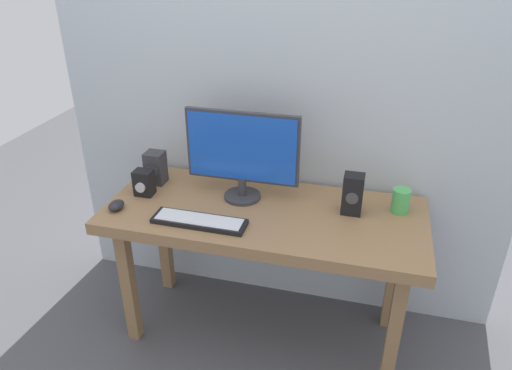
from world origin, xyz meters
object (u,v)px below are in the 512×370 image
speaker_left (156,168)px  coffee_mug (401,201)px  speaker_right (353,194)px  audio_controller (144,183)px  mouse (116,205)px  desk (264,225)px  monitor (242,152)px  keyboard_primary (199,221)px

speaker_left → coffee_mug: (1.15, 0.01, -0.03)m
speaker_right → audio_controller: 0.95m
mouse → coffee_mug: bearing=17.6°
coffee_mug → desk: bearing=-166.6°
audio_controller → coffee_mug: bearing=6.9°
mouse → speaker_left: 0.30m
audio_controller → speaker_left: bearing=89.5°
monitor → audio_controller: bearing=-168.3°
monitor → coffee_mug: 0.72m
desk → speaker_right: 0.42m
desk → keyboard_primary: bearing=-143.7°
desk → mouse: mouse is taller
monitor → speaker_left: (-0.45, 0.03, -0.15)m
desk → audio_controller: bearing=-179.9°
mouse → audio_controller: bearing=73.1°
keyboard_primary → speaker_left: (-0.33, 0.30, 0.07)m
speaker_right → coffee_mug: size_ratio=1.67×
desk → monitor: monitor is taller
keyboard_primary → speaker_left: speaker_left is taller
speaker_right → audio_controller: bearing=-175.3°
desk → speaker_left: (-0.57, 0.13, 0.16)m
speaker_right → coffee_mug: 0.22m
speaker_right → speaker_left: size_ratio=1.14×
desk → audio_controller: 0.59m
audio_controller → coffee_mug: audio_controller is taller
audio_controller → coffee_mug: (1.15, 0.14, -0.01)m
mouse → speaker_right: (1.01, 0.24, 0.07)m
desk → mouse: size_ratio=16.53×
coffee_mug → audio_controller: bearing=-173.1°
monitor → speaker_right: monitor is taller
keyboard_primary → audio_controller: audio_controller is taller
speaker_right → speaker_left: speaker_right is taller
speaker_left → audio_controller: speaker_left is taller
keyboard_primary → speaker_right: 0.67m
speaker_right → audio_controller: speaker_right is taller
desk → coffee_mug: size_ratio=12.95×
keyboard_primary → coffee_mug: bearing=21.0°
keyboard_primary → audio_controller: (-0.34, 0.17, 0.05)m
monitor → keyboard_primary: bearing=-113.2°
monitor → speaker_right: (0.50, -0.02, -0.13)m
mouse → speaker_left: (0.06, 0.28, 0.06)m
speaker_right → audio_controller: (-0.95, -0.08, -0.03)m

